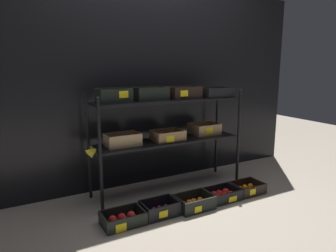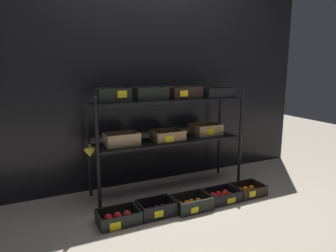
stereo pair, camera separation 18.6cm
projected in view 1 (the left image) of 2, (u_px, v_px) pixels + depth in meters
ground_plane at (168, 189)px, 3.46m from camera, size 10.00×10.00×0.00m
storefront_wall at (151, 87)px, 3.59m from camera, size 4.00×0.12×2.20m
display_rack at (169, 117)px, 3.32m from camera, size 1.72×0.44×1.13m
crate_ground_apple_red at (123, 219)px, 2.71m from camera, size 0.36×0.25×0.11m
crate_ground_plum at (160, 210)px, 2.87m from camera, size 0.33×0.24×0.13m
crate_ground_tangerine at (194, 203)px, 3.01m from camera, size 0.35×0.26×0.13m
crate_ground_right_apple_red at (222, 195)px, 3.21m from camera, size 0.34×0.26×0.11m
crate_ground_rightmost_tangerine at (247, 189)px, 3.38m from camera, size 0.32×0.26×0.11m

